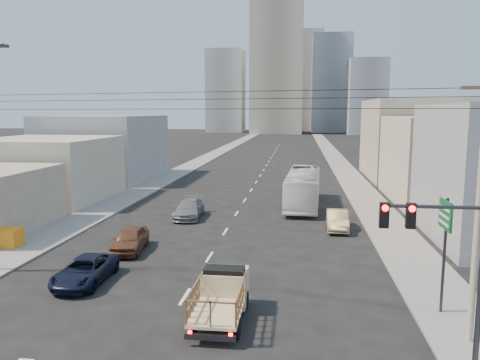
% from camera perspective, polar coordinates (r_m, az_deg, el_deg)
% --- Properties ---
extents(ground, '(420.00, 420.00, 0.00)m').
position_cam_1_polar(ground, '(20.69, -8.13, -15.97)').
color(ground, black).
rests_on(ground, ground).
extents(sidewalk_left, '(3.50, 180.00, 0.12)m').
position_cam_1_polar(sidewalk_left, '(90.16, -3.61, 2.94)').
color(sidewalk_left, slate).
rests_on(sidewalk_left, ground).
extents(sidewalk_right, '(3.50, 180.00, 0.12)m').
position_cam_1_polar(sidewalk_right, '(88.81, 11.47, 2.70)').
color(sidewalk_right, slate).
rests_on(sidewalk_right, ground).
extents(lane_dashes, '(0.15, 104.00, 0.01)m').
position_cam_1_polar(lane_dashes, '(71.85, 3.07, 1.52)').
color(lane_dashes, silver).
rests_on(lane_dashes, ground).
extents(flatbed_pickup, '(1.95, 4.41, 1.90)m').
position_cam_1_polar(flatbed_pickup, '(19.76, -2.31, -13.64)').
color(flatbed_pickup, beige).
rests_on(flatbed_pickup, ground).
extents(navy_pickup, '(2.20, 4.61, 1.27)m').
position_cam_1_polar(navy_pickup, '(24.98, -18.37, -10.43)').
color(navy_pickup, black).
rests_on(navy_pickup, ground).
extents(city_bus, '(3.37, 12.09, 3.33)m').
position_cam_1_polar(city_bus, '(42.79, 7.70, -0.93)').
color(city_bus, silver).
rests_on(city_bus, ground).
extents(sedan_brown, '(2.20, 4.47, 1.47)m').
position_cam_1_polar(sedan_brown, '(29.69, -13.24, -7.04)').
color(sedan_brown, brown).
rests_on(sedan_brown, ground).
extents(sedan_tan, '(1.60, 4.28, 1.40)m').
position_cam_1_polar(sedan_tan, '(34.77, 11.78, -4.80)').
color(sedan_tan, tan).
rests_on(sedan_tan, ground).
extents(sedan_grey, '(2.35, 5.09, 1.44)m').
position_cam_1_polar(sedan_grey, '(38.04, -6.24, -3.51)').
color(sedan_grey, slate).
rests_on(sedan_grey, ground).
extents(traffic_signal, '(3.23, 0.35, 6.00)m').
position_cam_1_polar(traffic_signal, '(15.99, 24.02, -8.41)').
color(traffic_signal, '#2D2D33').
rests_on(traffic_signal, ground).
extents(green_sign, '(0.18, 1.60, 5.00)m').
position_cam_1_polar(green_sign, '(21.11, 23.72, -5.38)').
color(green_sign, '#2D2D33').
rests_on(green_sign, ground).
extents(utility_pole, '(1.80, 0.24, 10.00)m').
position_cam_1_polar(utility_pole, '(18.60, 27.13, -2.82)').
color(utility_pole, gray).
rests_on(utility_pole, ground).
extents(overhead_wires, '(23.01, 5.02, 0.72)m').
position_cam_1_polar(overhead_wires, '(20.33, -7.52, 9.61)').
color(overhead_wires, black).
rests_on(overhead_wires, ground).
extents(crate_stack, '(1.80, 1.20, 1.14)m').
position_cam_1_polar(crate_stack, '(32.94, -26.64, -6.27)').
color(crate_stack, orange).
rests_on(crate_stack, sidewalk_left).
extents(bldg_right_mid, '(11.00, 14.00, 8.00)m').
position_cam_1_polar(bldg_right_mid, '(48.55, 24.41, 2.27)').
color(bldg_right_mid, '#B6A993').
rests_on(bldg_right_mid, ground).
extents(bldg_right_far, '(12.00, 16.00, 10.00)m').
position_cam_1_polar(bldg_right_far, '(64.01, 20.71, 4.66)').
color(bldg_right_far, gray).
rests_on(bldg_right_far, ground).
extents(bldg_left_mid, '(11.00, 12.00, 6.00)m').
position_cam_1_polar(bldg_left_mid, '(48.89, -22.42, 1.24)').
color(bldg_left_mid, '#B6A993').
rests_on(bldg_left_mid, ground).
extents(bldg_left_far, '(12.00, 16.00, 8.00)m').
position_cam_1_polar(bldg_left_far, '(62.41, -16.09, 3.87)').
color(bldg_left_far, gray).
rests_on(bldg_left_far, ground).
extents(high_rise_tower, '(20.00, 20.00, 60.00)m').
position_cam_1_polar(high_rise_tower, '(189.61, 4.56, 14.80)').
color(high_rise_tower, gray).
rests_on(high_rise_tower, ground).
extents(midrise_ne, '(16.00, 16.00, 40.00)m').
position_cam_1_polar(midrise_ne, '(203.90, 11.05, 11.40)').
color(midrise_ne, gray).
rests_on(midrise_ne, ground).
extents(midrise_nw, '(15.00, 15.00, 34.00)m').
position_cam_1_polar(midrise_nw, '(200.78, -1.74, 10.74)').
color(midrise_nw, gray).
rests_on(midrise_nw, ground).
extents(midrise_back, '(18.00, 18.00, 44.00)m').
position_cam_1_polar(midrise_back, '(218.58, 7.59, 11.79)').
color(midrise_back, gray).
rests_on(midrise_back, ground).
extents(midrise_east, '(14.00, 14.00, 28.00)m').
position_cam_1_polar(midrise_east, '(184.93, 15.17, 9.74)').
color(midrise_east, gray).
rests_on(midrise_east, ground).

